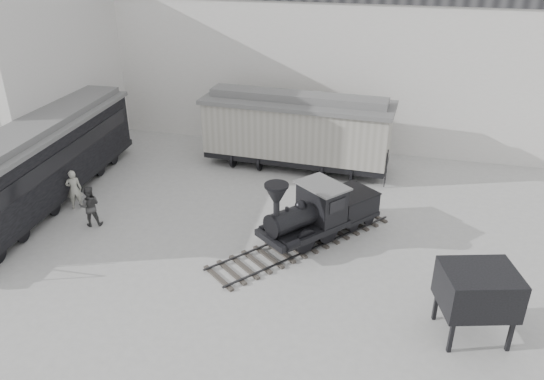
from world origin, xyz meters
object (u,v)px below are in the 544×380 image
(visitor_a, at_px, (74,189))
(visitor_b, at_px, (90,206))
(locomotive, at_px, (316,215))
(passenger_coach, at_px, (45,160))
(coal_hopper, at_px, (477,294))
(boxcar, at_px, (297,129))

(visitor_a, xyz_separation_m, visitor_b, (1.53, -1.20, -0.02))
(locomotive, bearing_deg, visitor_a, -141.16)
(visitor_a, bearing_deg, passenger_coach, -51.73)
(locomotive, height_order, visitor_a, locomotive)
(passenger_coach, xyz_separation_m, visitor_b, (3.20, -1.76, -1.05))
(locomotive, xyz_separation_m, coal_hopper, (5.71, -4.39, 0.45))
(visitor_a, distance_m, coal_hopper, 17.24)
(passenger_coach, height_order, coal_hopper, passenger_coach)
(locomotive, relative_size, coal_hopper, 2.99)
(visitor_a, bearing_deg, boxcar, -174.17)
(passenger_coach, relative_size, coal_hopper, 5.16)
(visitor_a, bearing_deg, coal_hopper, 132.15)
(passenger_coach, bearing_deg, visitor_b, -32.08)
(locomotive, relative_size, boxcar, 0.78)
(passenger_coach, distance_m, visitor_b, 3.80)
(passenger_coach, bearing_deg, locomotive, -5.50)
(boxcar, relative_size, visitor_b, 5.47)
(boxcar, xyz_separation_m, visitor_a, (-8.67, -7.05, -1.17))
(locomotive, height_order, coal_hopper, locomotive)
(visitor_b, bearing_deg, coal_hopper, 144.03)
(locomotive, relative_size, passenger_coach, 0.58)
(visitor_a, bearing_deg, locomotive, 147.05)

